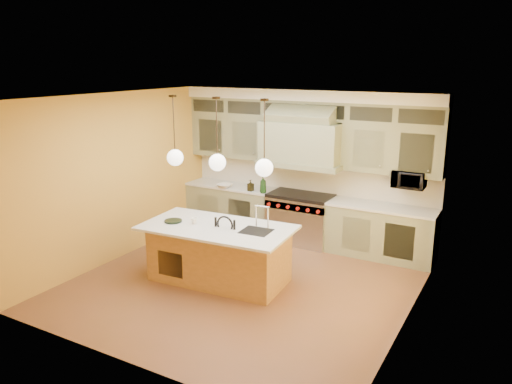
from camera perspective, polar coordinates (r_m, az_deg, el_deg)
The scene contains 18 objects.
floor at distance 8.01m, azimuth -1.40°, elevation -10.38°, with size 5.00×5.00×0.00m, color brown.
ceiling at distance 7.27m, azimuth -1.55°, elevation 10.80°, with size 5.00×5.00×0.00m, color white.
wall_back at distance 9.68m, azimuth 6.10°, elevation 3.04°, with size 5.00×5.00×0.00m, color gold.
wall_front at distance 5.61m, azimuth -14.68°, elevation -6.09°, with size 5.00×5.00×0.00m, color gold.
wall_left at distance 9.01m, azimuth -15.30°, elevation 1.72°, with size 5.00×5.00×0.00m, color gold.
wall_right at distance 6.64m, azimuth 17.46°, elevation -3.03°, with size 5.00×5.00×0.00m, color gold.
back_cabinetry at distance 9.45m, azimuth 5.46°, elevation 2.64°, with size 5.00×0.77×2.90m.
range at distance 9.61m, azimuth 5.10°, elevation -2.97°, with size 1.20×0.74×0.96m.
kitchen_island at distance 7.95m, azimuth -4.20°, elevation -6.91°, with size 2.42×1.41×1.35m.
counter_stool at distance 7.67m, azimuth -4.04°, elevation -6.45°, with size 0.41×0.41×1.11m.
microwave at distance 8.88m, azimuth 17.08°, elevation 1.40°, with size 0.54×0.37×0.30m, color black.
oil_bottle_a at distance 9.55m, azimuth 0.81°, elevation 0.86°, with size 0.13×0.13×0.34m, color #153414.
oil_bottle_b at distance 9.72m, azimuth -0.62°, elevation 0.75°, with size 0.10×0.10×0.22m, color black.
fruit_bowl at distance 10.02m, azimuth -3.63°, elevation 0.72°, with size 0.30×0.30×0.07m, color silver.
cup at distance 7.90m, azimuth -7.07°, elevation -3.30°, with size 0.10×0.10×0.10m, color white.
pendant_left at distance 8.00m, azimuth -9.23°, elevation 4.11°, with size 0.26×0.26×1.11m.
pendant_center at distance 7.53m, azimuth -4.44°, elevation 3.61°, with size 0.26×0.26×1.11m.
pendant_right at distance 7.13m, azimuth 0.94°, elevation 3.01°, with size 0.26×0.26×1.11m.
Camera 1 is at (3.70, -6.23, 3.40)m, focal length 35.00 mm.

